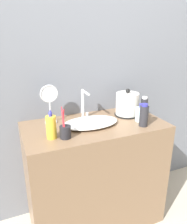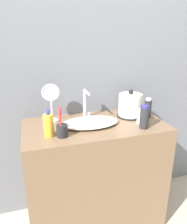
{
  "view_description": "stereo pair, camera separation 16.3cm",
  "coord_description": "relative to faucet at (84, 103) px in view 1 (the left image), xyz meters",
  "views": [
    {
      "loc": [
        -0.61,
        -1.13,
        1.55
      ],
      "look_at": [
        -0.01,
        0.28,
        1.0
      ],
      "focal_mm": 35.0,
      "sensor_mm": 36.0,
      "label": 1
    },
    {
      "loc": [
        -0.46,
        -1.19,
        1.55
      ],
      "look_at": [
        -0.01,
        0.28,
        1.0
      ],
      "focal_mm": 35.0,
      "sensor_mm": 36.0,
      "label": 2
    }
  ],
  "objects": [
    {
      "name": "mouthwash_bottle",
      "position": [
        0.5,
        -0.12,
        -0.06
      ],
      "size": [
        0.06,
        0.06,
        0.16
      ],
      "color": "#28282D",
      "rests_on": "vanity_counter"
    },
    {
      "name": "vanity_mirror",
      "position": [
        -0.27,
        0.02,
        0.04
      ],
      "size": [
        0.14,
        0.09,
        0.3
      ],
      "color": "silver",
      "rests_on": "vanity_counter"
    },
    {
      "name": "sink_basin",
      "position": [
        -0.0,
        -0.15,
        -0.11
      ],
      "size": [
        0.43,
        0.26,
        0.04
      ],
      "color": "white",
      "rests_on": "vanity_counter"
    },
    {
      "name": "electric_kettle",
      "position": [
        0.36,
        -0.07,
        -0.04
      ],
      "size": [
        0.2,
        0.2,
        0.23
      ],
      "color": "black",
      "rests_on": "vanity_counter"
    },
    {
      "name": "wall_back",
      "position": [
        0.03,
        0.15,
        0.26
      ],
      "size": [
        6.0,
        0.04,
        2.6
      ],
      "color": "slate",
      "rests_on": "ground_plane"
    },
    {
      "name": "toothbrush_cup",
      "position": [
        -0.24,
        -0.28,
        -0.09
      ],
      "size": [
        0.07,
        0.07,
        0.22
      ],
      "color": "#232328",
      "rests_on": "vanity_counter"
    },
    {
      "name": "hand_cream_bottle",
      "position": [
        -0.32,
        -0.25,
        -0.05
      ],
      "size": [
        0.07,
        0.07,
        0.2
      ],
      "color": "gold",
      "rests_on": "vanity_counter"
    },
    {
      "name": "faucet",
      "position": [
        0.0,
        0.0,
        0.0
      ],
      "size": [
        0.06,
        0.15,
        0.24
      ],
      "color": "silver",
      "rests_on": "vanity_counter"
    },
    {
      "name": "lotion_bottle",
      "position": [
        0.39,
        -0.22,
        -0.08
      ],
      "size": [
        0.07,
        0.07,
        0.14
      ],
      "color": "silver",
      "rests_on": "vanity_counter"
    },
    {
      "name": "shampoo_bottle",
      "position": [
        0.35,
        -0.31,
        -0.05
      ],
      "size": [
        0.06,
        0.06,
        0.17
      ],
      "color": "#28282D",
      "rests_on": "vanity_counter"
    },
    {
      "name": "vanity_counter",
      "position": [
        0.03,
        -0.14,
        -0.59
      ],
      "size": [
        1.08,
        0.55,
        0.9
      ],
      "color": "brown",
      "rests_on": "ground_plane"
    }
  ]
}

